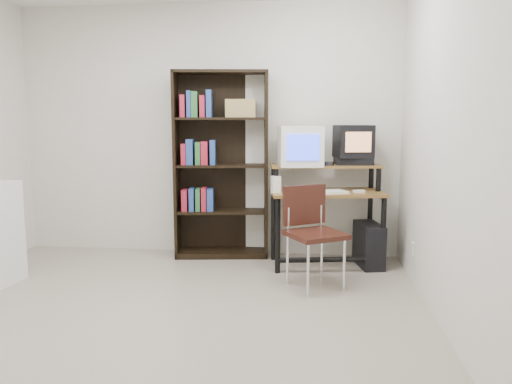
# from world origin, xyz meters

# --- Properties ---
(floor) EXTENTS (4.00, 4.00, 0.01)m
(floor) POSITION_xyz_m (0.00, 0.00, -0.01)
(floor) COLOR #A89D8B
(floor) RESTS_ON ground
(back_wall) EXTENTS (4.00, 0.01, 2.60)m
(back_wall) POSITION_xyz_m (0.00, 2.00, 1.30)
(back_wall) COLOR silver
(back_wall) RESTS_ON floor
(right_wall) EXTENTS (0.01, 4.00, 2.60)m
(right_wall) POSITION_xyz_m (2.00, 0.00, 1.30)
(right_wall) COLOR silver
(right_wall) RESTS_ON floor
(computer_desk) EXTENTS (1.14, 0.70, 0.98)m
(computer_desk) POSITION_xyz_m (1.25, 1.62, 0.67)
(computer_desk) COLOR brown
(computer_desk) RESTS_ON floor
(crt_monitor) EXTENTS (0.47, 0.47, 0.39)m
(crt_monitor) POSITION_xyz_m (0.99, 1.66, 1.16)
(crt_monitor) COLOR white
(crt_monitor) RESTS_ON computer_desk
(vcr) EXTENTS (0.38, 0.29, 0.08)m
(vcr) POSITION_xyz_m (1.51, 1.77, 1.01)
(vcr) COLOR black
(vcr) RESTS_ON computer_desk
(crt_tv) EXTENTS (0.40, 0.39, 0.32)m
(crt_tv) POSITION_xyz_m (1.50, 1.78, 1.21)
(crt_tv) COLOR black
(crt_tv) RESTS_ON vcr
(cd_spindle) EXTENTS (0.14, 0.14, 0.05)m
(cd_spindle) POSITION_xyz_m (1.25, 1.63, 0.99)
(cd_spindle) COLOR #26262B
(cd_spindle) RESTS_ON computer_desk
(keyboard) EXTENTS (0.51, 0.38, 0.03)m
(keyboard) POSITION_xyz_m (1.20, 1.46, 0.74)
(keyboard) COLOR white
(keyboard) RESTS_ON computer_desk
(mousepad) EXTENTS (0.26, 0.23, 0.01)m
(mousepad) POSITION_xyz_m (1.55, 1.57, 0.72)
(mousepad) COLOR black
(mousepad) RESTS_ON computer_desk
(mouse) EXTENTS (0.11, 0.09, 0.03)m
(mouse) POSITION_xyz_m (1.55, 1.55, 0.74)
(mouse) COLOR white
(mouse) RESTS_ON mousepad
(desk_speaker) EXTENTS (0.10, 0.10, 0.17)m
(desk_speaker) POSITION_xyz_m (0.77, 1.47, 0.80)
(desk_speaker) COLOR white
(desk_speaker) RESTS_ON computer_desk
(pc_tower) EXTENTS (0.29, 0.48, 0.42)m
(pc_tower) POSITION_xyz_m (1.67, 1.63, 0.21)
(pc_tower) COLOR black
(pc_tower) RESTS_ON floor
(school_chair) EXTENTS (0.59, 0.59, 0.86)m
(school_chair) POSITION_xyz_m (1.11, 0.99, 0.53)
(school_chair) COLOR black
(school_chair) RESTS_ON floor
(bookshelf) EXTENTS (0.99, 0.44, 1.90)m
(bookshelf) POSITION_xyz_m (0.17, 1.86, 0.97)
(bookshelf) COLOR black
(bookshelf) RESTS_ON floor
(wall_outlet) EXTENTS (0.02, 0.08, 0.12)m
(wall_outlet) POSITION_xyz_m (1.99, 1.15, 0.30)
(wall_outlet) COLOR beige
(wall_outlet) RESTS_ON right_wall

